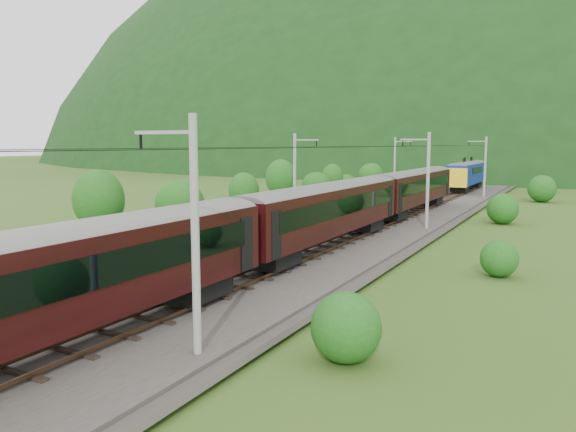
% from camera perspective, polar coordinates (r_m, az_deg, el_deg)
% --- Properties ---
extents(ground, '(600.00, 600.00, 0.00)m').
position_cam_1_polar(ground, '(23.87, -21.44, -11.05)').
color(ground, '#2E4E18').
rests_on(ground, ground).
extents(railbed, '(14.00, 220.00, 0.30)m').
position_cam_1_polar(railbed, '(31.03, -7.39, -6.10)').
color(railbed, '#38332D').
rests_on(railbed, ground).
extents(track_left, '(2.40, 220.00, 0.27)m').
position_cam_1_polar(track_left, '(32.38, -10.91, -5.21)').
color(track_left, brown).
rests_on(track_left, railbed).
extents(track_right, '(2.40, 220.00, 0.27)m').
position_cam_1_polar(track_right, '(29.71, -3.57, -6.22)').
color(track_right, brown).
rests_on(track_right, railbed).
extents(catenary_left, '(2.54, 192.28, 8.00)m').
position_cam_1_polar(catenary_left, '(52.36, 0.76, 4.23)').
color(catenary_left, gray).
rests_on(catenary_left, railbed).
extents(catenary_right, '(2.54, 192.28, 8.00)m').
position_cam_1_polar(catenary_right, '(48.16, 13.93, 3.74)').
color(catenary_right, gray).
rests_on(catenary_right, railbed).
extents(overhead_wires, '(4.83, 198.00, 0.03)m').
position_cam_1_polar(overhead_wires, '(30.19, -7.61, 6.84)').
color(overhead_wires, black).
rests_on(overhead_wires, ground).
extents(mountain_main, '(504.00, 360.00, 244.00)m').
position_cam_1_polar(mountain_main, '(275.40, 23.83, 5.16)').
color(mountain_main, '#123311').
rests_on(mountain_main, ground).
extents(mountain_ridge, '(336.00, 280.00, 132.00)m').
position_cam_1_polar(mountain_ridge, '(343.47, 3.79, 6.07)').
color(mountain_ridge, '#123311').
rests_on(mountain_ridge, ground).
extents(train, '(2.94, 117.90, 5.10)m').
position_cam_1_polar(train, '(37.83, 4.04, 1.48)').
color(train, black).
rests_on(train, ground).
extents(hazard_post_near, '(0.16, 0.16, 1.47)m').
position_cam_1_polar(hazard_post_near, '(81.04, 14.92, 2.62)').
color(hazard_post_near, red).
rests_on(hazard_post_near, railbed).
extents(hazard_post_far, '(0.14, 0.14, 1.33)m').
position_cam_1_polar(hazard_post_far, '(81.02, 15.42, 2.55)').
color(hazard_post_far, red).
rests_on(hazard_post_far, railbed).
extents(signal, '(0.26, 0.26, 2.31)m').
position_cam_1_polar(signal, '(61.36, 6.34, 1.97)').
color(signal, black).
rests_on(signal, railbed).
extents(vegetation_left, '(9.28, 142.02, 5.73)m').
position_cam_1_polar(vegetation_left, '(50.09, -11.48, 1.39)').
color(vegetation_left, '#1A5115').
rests_on(vegetation_left, ground).
extents(vegetation_right, '(5.61, 106.67, 3.11)m').
position_cam_1_polar(vegetation_right, '(41.19, 20.42, -1.58)').
color(vegetation_right, '#1A5115').
rests_on(vegetation_right, ground).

